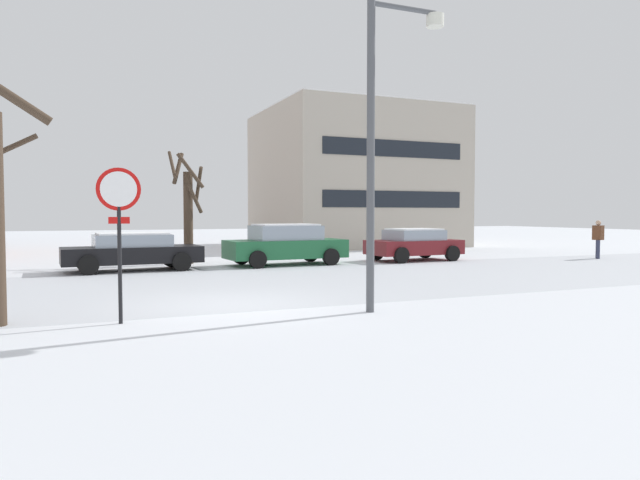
# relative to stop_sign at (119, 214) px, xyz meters

# --- Properties ---
(ground_plane) EXTENTS (120.00, 120.00, 0.00)m
(ground_plane) POSITION_rel_stop_sign_xyz_m (2.35, 1.28, -1.94)
(ground_plane) COLOR white
(road_surface) EXTENTS (80.00, 8.85, 0.00)m
(road_surface) POSITION_rel_stop_sign_xyz_m (2.35, 4.70, -1.94)
(road_surface) COLOR silver
(road_surface) RESTS_ON ground
(stop_sign) EXTENTS (0.76, 0.11, 2.77)m
(stop_sign) POSITION_rel_stop_sign_xyz_m (0.00, 0.00, 0.00)
(stop_sign) COLOR black
(stop_sign) RESTS_ON ground
(street_lamp) EXTENTS (1.74, 0.36, 6.20)m
(street_lamp) POSITION_rel_stop_sign_xyz_m (4.95, -0.69, 1.81)
(street_lamp) COLOR #4C4F54
(street_lamp) RESTS_ON ground
(parked_car_black) EXTENTS (4.62, 2.14, 1.30)m
(parked_car_black) POSITION_rel_stop_sign_xyz_m (1.12, 9.85, -1.26)
(parked_car_black) COLOR black
(parked_car_black) RESTS_ON ground
(parked_car_green) EXTENTS (4.60, 2.24, 1.56)m
(parked_car_green) POSITION_rel_stop_sign_xyz_m (6.70, 9.93, -1.16)
(parked_car_green) COLOR #1E6038
(parked_car_green) RESTS_ON ground
(parked_car_maroon) EXTENTS (3.94, 2.24, 1.34)m
(parked_car_maroon) POSITION_rel_stop_sign_xyz_m (12.29, 9.71, -1.25)
(parked_car_maroon) COLOR maroon
(parked_car_maroon) RESTS_ON ground
(pedestrian_crossing) EXTENTS (0.35, 0.45, 1.66)m
(pedestrian_crossing) POSITION_rel_stop_sign_xyz_m (20.21, 7.46, -0.98)
(pedestrian_crossing) COLOR #2D334C
(pedestrian_crossing) RESTS_ON ground
(tree_far_left) EXTENTS (1.25, 1.29, 4.41)m
(tree_far_left) POSITION_rel_stop_sign_xyz_m (3.38, 11.92, 0.23)
(tree_far_left) COLOR #423326
(tree_far_left) RESTS_ON ground
(building_far_right) EXTENTS (10.68, 10.03, 8.30)m
(building_far_right) POSITION_rel_stop_sign_xyz_m (15.34, 21.47, 2.21)
(building_far_right) COLOR #B2A899
(building_far_right) RESTS_ON ground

